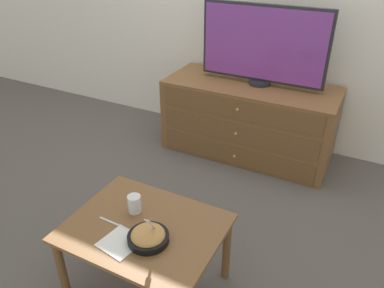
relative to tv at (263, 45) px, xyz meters
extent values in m
plane|color=#56514C|center=(-0.18, 0.28, -0.93)|extent=(12.00, 12.00, 0.00)
cube|color=brown|center=(-0.06, -0.04, -0.62)|extent=(1.39, 0.56, 0.62)
cube|color=brown|center=(-0.06, -0.32, -0.83)|extent=(1.28, 0.01, 0.17)
sphere|color=tan|center=(-0.06, -0.33, -0.83)|extent=(0.02, 0.02, 0.02)
cube|color=brown|center=(-0.06, -0.32, -0.62)|extent=(1.28, 0.01, 0.17)
sphere|color=tan|center=(-0.06, -0.33, -0.62)|extent=(0.02, 0.02, 0.02)
cube|color=brown|center=(-0.06, -0.32, -0.42)|extent=(1.28, 0.01, 0.17)
sphere|color=tan|center=(-0.06, -0.33, -0.42)|extent=(0.02, 0.02, 0.02)
cylinder|color=#232328|center=(0.00, 0.00, -0.30)|extent=(0.17, 0.17, 0.03)
cube|color=#232328|center=(0.00, 0.00, 0.01)|extent=(0.99, 0.04, 0.58)
cube|color=#7A3893|center=(0.00, -0.02, 0.01)|extent=(0.95, 0.01, 0.54)
cube|color=brown|center=(-0.03, -1.65, -0.51)|extent=(0.76, 0.59, 0.02)
cylinder|color=brown|center=(-0.37, -1.91, -0.73)|extent=(0.04, 0.04, 0.41)
cylinder|color=brown|center=(-0.37, -1.39, -0.73)|extent=(0.04, 0.04, 0.41)
cylinder|color=brown|center=(0.32, -1.39, -0.73)|extent=(0.04, 0.04, 0.41)
cylinder|color=black|center=(0.05, -1.72, -0.48)|extent=(0.20, 0.20, 0.03)
ellipsoid|color=tan|center=(0.05, -1.72, -0.46)|extent=(0.16, 0.16, 0.07)
cube|color=silver|center=(0.07, -1.72, -0.40)|extent=(0.03, 0.09, 0.14)
cube|color=silver|center=(0.08, -1.76, -0.33)|extent=(0.03, 0.03, 0.03)
cylinder|color=beige|center=(-0.13, -1.57, -0.47)|extent=(0.06, 0.06, 0.06)
cylinder|color=white|center=(-0.13, -1.57, -0.45)|extent=(0.07, 0.07, 0.09)
cube|color=white|center=(-0.06, -1.79, -0.50)|extent=(0.20, 0.20, 0.00)
cube|color=silver|center=(-0.16, -1.70, -0.50)|extent=(0.20, 0.02, 0.01)
camera|label=1|loc=(0.82, -2.78, 0.77)|focal=35.00mm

